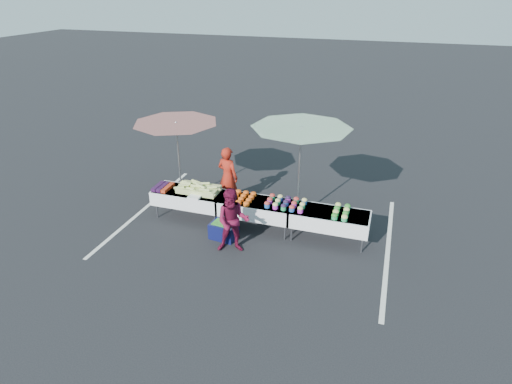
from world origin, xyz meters
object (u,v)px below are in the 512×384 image
(vendor, at_px, (228,177))
(customer, at_px, (233,221))
(table_center, at_px, (256,207))
(umbrella_left, at_px, (176,130))
(table_right, at_px, (329,219))
(umbrella_right, at_px, (301,136))
(table_left, at_px, (190,197))
(storage_bin, at_px, (224,230))

(vendor, distance_m, customer, 2.28)
(table_center, distance_m, umbrella_left, 2.99)
(vendor, xyz_separation_m, customer, (0.94, -2.08, -0.07))
(vendor, bearing_deg, umbrella_left, 22.31)
(table_right, xyz_separation_m, customer, (-1.98, -1.11, 0.19))
(umbrella_right, bearing_deg, table_left, -163.31)
(storage_bin, bearing_deg, customer, -38.95)
(vendor, height_order, customer, vendor)
(table_right, xyz_separation_m, umbrella_left, (-4.26, 0.80, 1.49))
(table_right, bearing_deg, customer, -150.83)
(table_right, distance_m, customer, 2.28)
(storage_bin, bearing_deg, table_center, 56.03)
(table_center, relative_size, table_right, 1.00)
(vendor, bearing_deg, table_right, 176.62)
(table_left, height_order, umbrella_left, umbrella_left)
(table_center, xyz_separation_m, umbrella_right, (0.87, 0.80, 1.67))
(customer, relative_size, umbrella_right, 0.54)
(umbrella_left, bearing_deg, vendor, 7.28)
(table_left, relative_size, storage_bin, 2.79)
(table_left, distance_m, customer, 1.97)
(storage_bin, bearing_deg, table_right, 22.97)
(table_center, relative_size, vendor, 1.11)
(customer, height_order, umbrella_left, umbrella_left)
(table_right, relative_size, vendor, 1.11)
(table_center, bearing_deg, vendor, 139.01)
(table_center, relative_size, umbrella_right, 0.65)
(umbrella_right, bearing_deg, umbrella_left, 180.00)
(table_left, xyz_separation_m, umbrella_left, (-0.66, 0.80, 1.49))
(umbrella_left, bearing_deg, table_right, -10.63)
(table_center, height_order, customer, customer)
(table_center, xyz_separation_m, table_right, (1.80, 0.00, 0.00))
(customer, distance_m, umbrella_right, 2.64)
(table_center, bearing_deg, storage_bin, -131.09)
(customer, xyz_separation_m, umbrella_right, (1.05, 1.91, 1.49))
(table_left, bearing_deg, table_right, 0.00)
(customer, bearing_deg, table_right, 12.70)
(table_center, bearing_deg, table_right, 0.00)
(table_left, height_order, customer, customer)
(table_left, relative_size, vendor, 1.11)
(storage_bin, bearing_deg, umbrella_left, 148.76)
(umbrella_right, xyz_separation_m, storage_bin, (-1.46, -1.48, -2.05))
(table_left, distance_m, table_center, 1.80)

